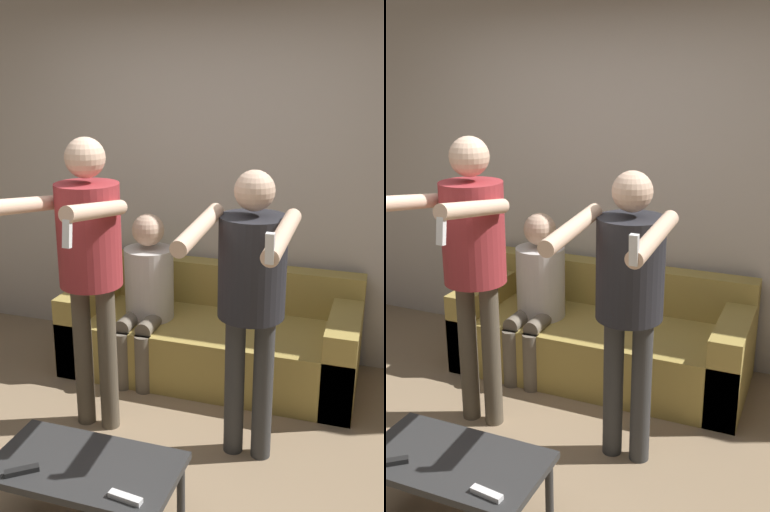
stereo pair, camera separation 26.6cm
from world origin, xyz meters
The scene contains 9 objects.
ground_plane centered at (0.00, 0.00, 0.00)m, with size 14.00×14.00×0.00m, color #937A5B.
wall_back centered at (0.00, 1.89, 1.35)m, with size 6.40×0.06×2.70m.
couch centered at (0.09, 1.45, 0.26)m, with size 2.02×0.82×0.72m.
person_standing_left centered at (-0.38, 0.56, 1.11)m, with size 0.48×0.77×1.74m.
person_standing_right centered at (0.55, 0.56, 1.02)m, with size 0.47×0.77×1.61m.
person_seated centered at (-0.34, 1.29, 0.63)m, with size 0.34×0.54×1.15m.
coffee_table centered at (-0.01, -0.25, 0.33)m, with size 0.86×0.47×0.37m.
remote_near centered at (0.26, -0.41, 0.38)m, with size 0.15×0.05×0.02m.
remote_far centered at (-0.24, -0.39, 0.38)m, with size 0.14×0.12×0.02m.
Camera 2 is at (1.43, -2.18, 2.08)m, focal length 42.00 mm.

